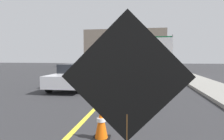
# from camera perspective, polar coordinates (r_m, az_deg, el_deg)

# --- Properties ---
(lane_center_stripe) EXTENTS (0.14, 36.00, 0.01)m
(lane_center_stripe) POSITION_cam_1_polar(r_m,az_deg,el_deg) (5.45, -8.99, -15.05)
(lane_center_stripe) COLOR yellow
(lane_center_stripe) RESTS_ON ground
(roadwork_sign) EXTENTS (1.63, 0.19, 2.33)m
(roadwork_sign) POSITION_cam_1_polar(r_m,az_deg,el_deg) (2.39, 4.47, -3.04)
(roadwork_sign) COLOR #593819
(roadwork_sign) RESTS_ON ground
(arrow_board_trailer) EXTENTS (1.60, 1.91, 2.70)m
(arrow_board_trailer) POSITION_cam_1_polar(r_m,az_deg,el_deg) (13.21, 4.59, -1.84)
(arrow_board_trailer) COLOR orange
(arrow_board_trailer) RESTS_ON ground
(box_truck) EXTENTS (2.61, 7.97, 3.37)m
(box_truck) POSITION_cam_1_polar(r_m,az_deg,el_deg) (19.84, 13.19, 3.81)
(box_truck) COLOR black
(box_truck) RESTS_ON ground
(pickup_car) EXTENTS (2.10, 5.11, 1.38)m
(pickup_car) POSITION_cam_1_polar(r_m,az_deg,el_deg) (11.49, -10.45, -1.63)
(pickup_car) COLOR silver
(pickup_car) RESTS_ON ground
(highway_guide_sign) EXTENTS (2.79, 0.29, 5.00)m
(highway_guide_sign) POSITION_cam_1_polar(r_m,az_deg,el_deg) (28.96, 15.85, 6.86)
(highway_guide_sign) COLOR gray
(highway_guide_sign) RESTS_ON ground
(far_building_block) EXTENTS (14.15, 9.06, 6.61)m
(far_building_block) POSITION_cam_1_polar(r_m,az_deg,el_deg) (37.52, 4.23, 6.06)
(far_building_block) COLOR gray
(far_building_block) RESTS_ON ground
(traffic_cone_near_sign) EXTENTS (0.36, 0.36, 0.74)m
(traffic_cone_near_sign) POSITION_cam_1_polar(r_m,az_deg,el_deg) (4.31, -3.18, -15.09)
(traffic_cone_near_sign) COLOR black
(traffic_cone_near_sign) RESTS_ON ground
(traffic_cone_mid_lane) EXTENTS (0.36, 0.36, 0.65)m
(traffic_cone_mid_lane) POSITION_cam_1_polar(r_m,az_deg,el_deg) (6.93, 0.37, -8.25)
(traffic_cone_mid_lane) COLOR black
(traffic_cone_mid_lane) RESTS_ON ground
(traffic_cone_far_lane) EXTENTS (0.36, 0.36, 0.75)m
(traffic_cone_far_lane) POSITION_cam_1_polar(r_m,az_deg,el_deg) (9.64, 3.18, -4.58)
(traffic_cone_far_lane) COLOR black
(traffic_cone_far_lane) RESTS_ON ground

